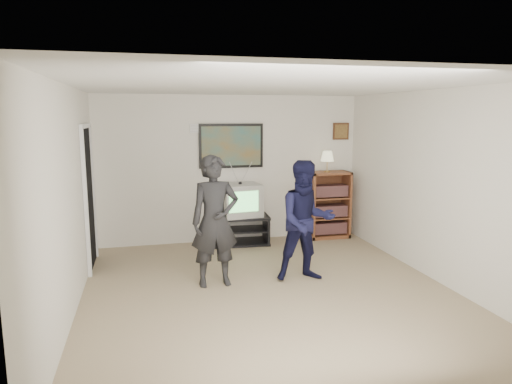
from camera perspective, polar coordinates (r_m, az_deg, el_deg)
name	(u,v)px	position (r m, az deg, el deg)	size (l,w,h in m)	color
room_shell	(263,189)	(5.75, 0.89, 0.42)	(4.51, 5.00, 2.51)	#786A4C
media_stand	(240,230)	(7.78, -2.04, -4.73)	(1.01, 0.61, 0.49)	black
crt_television	(240,200)	(7.67, -1.97, -1.00)	(0.64, 0.54, 0.54)	#ACACA7
bookshelf	(328,205)	(8.22, 9.03, -1.57)	(0.72, 0.41, 1.18)	brown
table_lamp	(327,161)	(8.08, 8.89, 3.80)	(0.23, 0.23, 0.37)	beige
person_tall	(215,221)	(5.81, -5.15, -3.65)	(0.61, 0.40, 1.68)	black
person_short	(306,221)	(6.01, 6.28, -3.64)	(0.78, 0.60, 1.59)	black
controller_left	(213,190)	(5.97, -5.43, 0.22)	(0.04, 0.12, 0.04)	white
controller_right	(305,196)	(6.13, 6.10, -0.48)	(0.04, 0.12, 0.04)	white
poster	(231,146)	(7.77, -3.11, 5.77)	(1.10, 0.03, 0.75)	black
air_vent	(198,128)	(7.68, -7.21, 7.91)	(0.28, 0.02, 0.14)	white
small_picture	(341,131)	(8.37, 10.56, 7.48)	(0.30, 0.03, 0.30)	#342510
doorway	(88,198)	(6.89, -20.21, -0.75)	(0.03, 0.85, 2.00)	black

